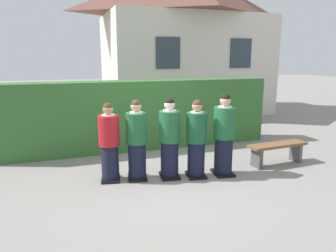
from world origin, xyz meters
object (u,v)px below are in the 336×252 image
at_px(student_front_row_3, 196,141).
at_px(wooden_bench, 277,149).
at_px(student_front_row_2, 170,140).
at_px(student_front_row_4, 224,137).
at_px(student_front_row_1, 137,142).
at_px(student_in_red_blazer, 109,144).

xyz_separation_m(student_front_row_3, wooden_bench, (2.01, 0.09, -0.39)).
relative_size(student_front_row_2, student_front_row_4, 0.96).
bearing_deg(student_front_row_1, wooden_bench, -3.38).
distance_m(student_in_red_blazer, student_front_row_2, 1.17).
xyz_separation_m(student_front_row_1, student_front_row_2, (0.63, -0.13, 0.01)).
bearing_deg(student_front_row_1, student_front_row_2, -12.03).
xyz_separation_m(student_front_row_1, wooden_bench, (3.16, -0.19, -0.40)).
xyz_separation_m(student_in_red_blazer, student_front_row_1, (0.52, -0.09, 0.02)).
bearing_deg(wooden_bench, student_front_row_2, 178.80).
distance_m(student_in_red_blazer, student_front_row_3, 1.70).
xyz_separation_m(student_front_row_4, wooden_bench, (1.44, 0.15, -0.44)).
height_order(student_in_red_blazer, student_front_row_4, student_front_row_4).
distance_m(student_front_row_1, student_front_row_4, 1.75).
bearing_deg(student_in_red_blazer, student_front_row_2, -10.97).
bearing_deg(student_front_row_1, student_in_red_blazer, 170.32).
bearing_deg(student_front_row_4, student_front_row_1, 168.79).
relative_size(student_in_red_blazer, student_front_row_3, 0.99).
height_order(student_in_red_blazer, student_front_row_3, student_front_row_3).
bearing_deg(student_front_row_2, student_in_red_blazer, 169.03).
distance_m(student_front_row_1, wooden_bench, 3.19).
relative_size(student_front_row_2, student_front_row_3, 1.03).
height_order(student_in_red_blazer, student_front_row_2, student_front_row_2).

